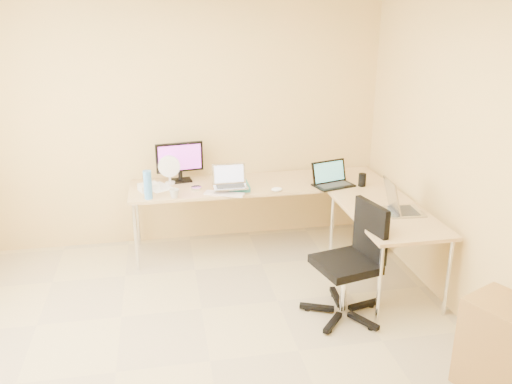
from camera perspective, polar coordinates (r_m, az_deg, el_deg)
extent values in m
plane|color=tan|center=(4.07, -5.01, -17.80)|extent=(4.50, 4.50, 0.00)
plane|color=#E2B569|center=(5.61, -7.78, 7.39)|extent=(4.50, 0.00, 4.50)
plane|color=#E2B569|center=(4.16, 24.50, 1.53)|extent=(0.00, 4.50, 4.50)
cube|color=tan|center=(5.58, 0.35, -2.54)|extent=(2.65, 0.70, 0.73)
cube|color=tan|center=(4.99, 13.72, -5.93)|extent=(0.70, 1.30, 0.73)
cube|color=black|center=(5.50, -8.27, 3.23)|extent=(0.50, 0.22, 0.42)
cube|color=teal|center=(5.28, -1.96, 0.65)|extent=(0.22, 0.29, 0.05)
cube|color=#B3B5C2|center=(5.15, -2.81, 1.66)|extent=(0.33, 0.26, 0.21)
cube|color=black|center=(5.37, 8.46, 1.89)|extent=(0.46, 0.39, 0.25)
cube|color=silver|center=(5.11, -3.46, -0.19)|extent=(0.40, 0.26, 0.02)
ellipsoid|color=white|center=(5.20, 2.28, 0.29)|extent=(0.13, 0.11, 0.04)
imported|color=beige|center=(5.07, -8.85, -0.15)|extent=(0.11, 0.11, 0.09)
cylinder|color=silver|center=(5.28, -6.49, 0.42)|extent=(0.11, 0.11, 0.03)
cylinder|color=#488ED9|center=(5.07, -11.65, 0.77)|extent=(0.10, 0.10, 0.28)
cube|color=white|center=(5.40, -10.54, 0.53)|extent=(0.32, 0.36, 0.01)
cube|color=white|center=(5.33, -11.56, 0.54)|extent=(0.22, 0.20, 0.07)
cylinder|color=white|center=(5.45, -9.37, 2.30)|extent=(0.24, 0.24, 0.28)
cylinder|color=black|center=(5.44, 11.43, 1.29)|extent=(0.08, 0.08, 0.13)
cube|color=#A6A6A6|center=(4.81, 15.83, -0.78)|extent=(0.39, 0.32, 0.25)
cube|color=black|center=(4.38, 9.68, -7.40)|extent=(0.71, 0.71, 0.98)
cube|color=brown|center=(3.91, 25.18, -15.07)|extent=(0.54, 0.58, 0.65)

